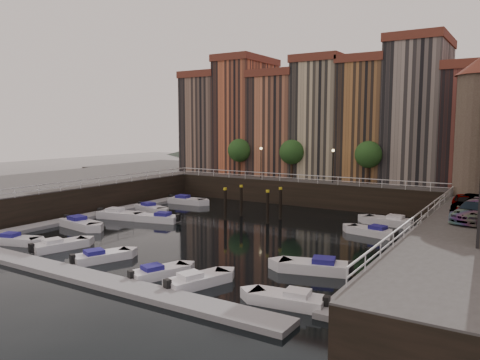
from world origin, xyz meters
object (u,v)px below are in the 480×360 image
Objects in this scene: car_a at (465,205)px; car_b at (474,206)px; mooring_pilings at (253,204)px; car_c at (475,212)px; boat_left_0 at (15,240)px; boat_left_1 at (80,224)px; boat_left_2 at (119,215)px; gangway at (437,212)px.

car_a is 0.99× the size of car_b.
mooring_pilings is 0.98× the size of car_c.
mooring_pilings is 22.98m from boat_left_0.
car_b reaches higher than mooring_pilings.
boat_left_1 reaches higher than boat_left_0.
boat_left_2 is 1.19× the size of car_a.
gangway is at bearing 37.88° from boat_left_1.
boat_left_0 is at bearing -163.59° from car_a.
car_b is (33.63, 10.02, 3.35)m from boat_left_1.
car_a is at bearing 120.41° from car_c.
gangway is 1.62× the size of mooring_pilings.
car_b is at bearing 9.35° from boat_left_0.
car_a is at bearing -4.30° from boat_left_2.
car_b is at bearing -9.73° from car_a.
car_a is at bearing -6.74° from mooring_pilings.
boat_left_0 is at bearing -99.03° from boat_left_2.
car_c is (34.18, 1.64, 3.36)m from boat_left_2.
gangway is 1.80× the size of car_b.
boat_left_2 reaches higher than boat_left_0.
boat_left_1 is (-12.41, -12.44, -1.24)m from mooring_pilings.
car_b is at bearing -4.41° from boat_left_2.
boat_left_2 is at bearing -150.75° from mooring_pilings.
gangway reaches higher than mooring_pilings.
gangway is at bearing 103.32° from car_a.
boat_left_1 is at bearing -134.93° from mooring_pilings.
boat_left_1 is (-29.92, -16.76, -1.51)m from gangway.
mooring_pilings is 1.13× the size of car_a.
gangway is 1.56× the size of boat_left_1.
car_c is (0.34, -3.01, 0.00)m from car_b.
boat_left_1 is at bearing 75.85° from boat_left_0.
car_a reaches higher than boat_left_0.
mooring_pilings is at bearing -166.13° from gangway.
car_a is (32.54, 17.16, 3.43)m from boat_left_0.
car_a is (20.62, -2.44, 2.13)m from mooring_pilings.
mooring_pilings is (-17.51, -4.32, -0.27)m from gangway.
car_b is (33.84, 4.65, 3.35)m from boat_left_2.
mooring_pilings is 0.95× the size of boat_left_2.
mooring_pilings is 14.52m from boat_left_2.
car_b is 3.03m from car_c.
car_c reaches higher than boat_left_2.
car_c is at bearing 4.88° from boat_left_0.
boat_left_1 is at bearing -150.74° from gangway.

